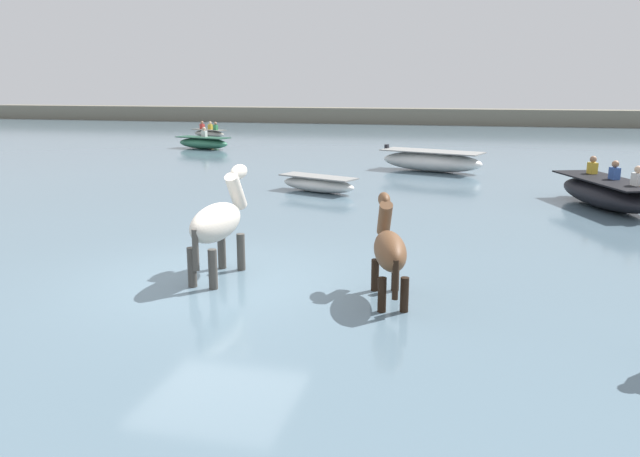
% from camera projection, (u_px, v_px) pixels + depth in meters
% --- Properties ---
extents(ground_plane, '(120.00, 120.00, 0.00)m').
position_uv_depth(ground_plane, '(218.00, 302.00, 9.99)').
color(ground_plane, '#666051').
extents(water_surface, '(90.00, 90.00, 0.38)m').
position_uv_depth(water_surface, '(343.00, 190.00, 19.40)').
color(water_surface, slate).
rests_on(water_surface, ground).
extents(horse_lead_pinto, '(0.59, 1.95, 2.12)m').
position_uv_depth(horse_lead_pinto, '(219.00, 224.00, 9.86)').
color(horse_lead_pinto, beige).
rests_on(horse_lead_pinto, ground).
extents(horse_trailing_bay, '(0.76, 1.70, 1.84)m').
position_uv_depth(horse_trailing_bay, '(389.00, 252.00, 8.84)').
color(horse_trailing_bay, brown).
rests_on(horse_trailing_bay, ground).
extents(boat_distant_west, '(3.99, 2.43, 0.88)m').
position_uv_depth(boat_distant_west, '(431.00, 161.00, 22.27)').
color(boat_distant_west, silver).
rests_on(boat_distant_west, water_surface).
extents(boat_mid_channel, '(2.53, 1.71, 0.94)m').
position_uv_depth(boat_mid_channel, '(209.00, 133.00, 36.91)').
color(boat_mid_channel, '#B2AD9E').
rests_on(boat_mid_channel, water_surface).
extents(boat_near_port, '(2.58, 1.63, 0.47)m').
position_uv_depth(boat_near_port, '(318.00, 184.00, 17.99)').
color(boat_near_port, silver).
rests_on(boat_near_port, water_surface).
extents(boat_distant_east, '(3.01, 1.66, 1.06)m').
position_uv_depth(boat_distant_east, '(203.00, 143.00, 30.22)').
color(boat_distant_east, '#337556').
rests_on(boat_distant_east, water_surface).
extents(boat_mid_outer, '(2.43, 3.88, 1.21)m').
position_uv_depth(boat_mid_outer, '(606.00, 193.00, 15.66)').
color(boat_mid_outer, black).
rests_on(boat_mid_outer, water_surface).
extents(far_shoreline, '(80.00, 2.40, 1.62)m').
position_uv_depth(far_shoreline, '(423.00, 119.00, 49.38)').
color(far_shoreline, '#706B5B').
rests_on(far_shoreline, ground).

